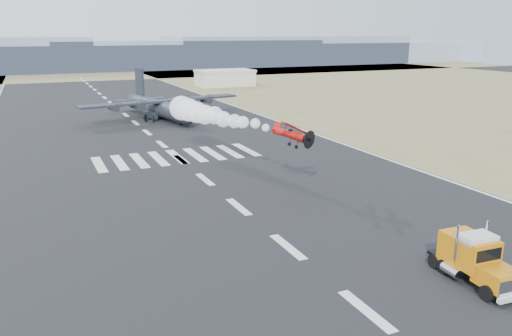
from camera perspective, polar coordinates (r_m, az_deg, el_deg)
ground at (r=37.68m, az=12.50°, el=-15.62°), size 500.00×500.00×0.00m
scrub_far at (r=257.05m, az=-19.92°, el=10.05°), size 500.00×80.00×0.00m
runway_markings at (r=89.92m, az=-10.71°, el=2.68°), size 60.00×260.00×0.01m
ridge_seg_d at (r=286.54m, az=-20.56°, el=11.74°), size 150.00×50.00×13.00m
ridge_seg_e at (r=298.18m, az=-7.75°, el=12.84°), size 150.00×50.00×15.00m
ridge_seg_f at (r=322.76m, az=3.67°, el=13.29°), size 150.00×50.00×17.00m
ridge_seg_g at (r=357.70m, az=13.16°, el=12.80°), size 150.00×50.00×13.00m
hangar_right at (r=188.26m, az=-3.57°, el=10.27°), size 20.50×12.50×5.90m
semi_truck at (r=43.37m, az=23.65°, el=-9.43°), size 3.40×8.93×3.97m
aerobatic_biplane at (r=60.17m, az=4.17°, el=3.85°), size 5.86×5.79×3.72m
smoke_trail at (r=77.79m, az=-6.63°, el=6.50°), size 7.74×25.87×3.93m
transport_aircraft at (r=117.41m, az=-11.08°, el=6.95°), size 37.56×30.76×10.87m
support_vehicle at (r=111.62m, az=-2.85°, el=5.72°), size 5.83×4.69×1.48m
crew_a at (r=113.91m, az=-4.59°, el=5.96°), size 0.60×0.71×1.79m
crew_b at (r=115.42m, az=-6.31°, el=5.99°), size 0.80×0.53×1.59m
crew_c at (r=113.11m, az=-4.25°, el=5.86°), size 1.17×0.87×1.64m
crew_d at (r=110.21m, az=-6.64°, el=5.56°), size 1.03×0.65×1.65m
crew_e at (r=113.87m, az=-12.45°, el=5.62°), size 0.85×0.96×1.67m
crew_f at (r=113.53m, az=-12.57°, el=5.58°), size 1.42×1.44×1.65m
crew_g at (r=113.20m, az=-8.25°, el=5.80°), size 0.85×0.85×1.81m
crew_h at (r=110.89m, az=-11.62°, el=5.43°), size 0.97×0.84×1.71m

